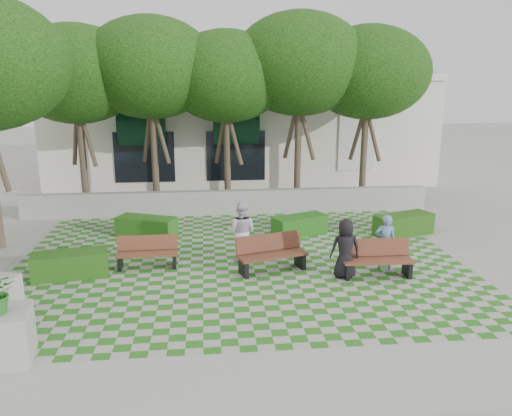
{
  "coord_description": "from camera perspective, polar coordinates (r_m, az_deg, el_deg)",
  "views": [
    {
      "loc": [
        -0.89,
        -11.85,
        4.81
      ],
      "look_at": [
        0.5,
        1.5,
        1.4
      ],
      "focal_mm": 35.0,
      "sensor_mm": 36.0,
      "label": 1
    }
  ],
  "objects": [
    {
      "name": "retaining_wall",
      "position": [
        18.59,
        -3.03,
        0.67
      ],
      "size": [
        15.0,
        0.36,
        0.9
      ],
      "primitive_type": "cube",
      "color": "#9E9B93",
      "rests_on": "ground"
    },
    {
      "name": "bench_west",
      "position": [
        13.58,
        -12.31,
        -5.01
      ],
      "size": [
        1.6,
        0.55,
        0.84
      ],
      "rotation": [
        0.0,
        0.0,
        0.01
      ],
      "color": "brown",
      "rests_on": "ground"
    },
    {
      "name": "hedge_east",
      "position": [
        16.77,
        16.51,
        -1.81
      ],
      "size": [
        2.07,
        1.38,
        0.67
      ],
      "primitive_type": "cube",
      "rotation": [
        0.0,
        0.0,
        0.35
      ],
      "color": "#204813",
      "rests_on": "ground"
    },
    {
      "name": "planter_front",
      "position": [
        9.97,
        -27.07,
        -11.92
      ],
      "size": [
        1.08,
        1.08,
        1.66
      ],
      "rotation": [
        0.0,
        0.0,
        0.17
      ],
      "color": "#9E9B93",
      "rests_on": "ground"
    },
    {
      "name": "bench_east",
      "position": [
        13.03,
        13.59,
        -5.7
      ],
      "size": [
        1.8,
        0.65,
        0.93
      ],
      "rotation": [
        0.0,
        0.0,
        -0.03
      ],
      "color": "brown",
      "rests_on": "ground"
    },
    {
      "name": "lawn",
      "position": [
        13.74,
        -1.87,
        -6.21
      ],
      "size": [
        12.0,
        12.0,
        0.0
      ],
      "primitive_type": "plane",
      "color": "#2B721E",
      "rests_on": "ground"
    },
    {
      "name": "hedge_midright",
      "position": [
        16.16,
        5.03,
        -1.97
      ],
      "size": [
        1.9,
        1.36,
        0.62
      ],
      "primitive_type": "cube",
      "rotation": [
        0.0,
        0.0,
        0.42
      ],
      "color": "#1C5416",
      "rests_on": "ground"
    },
    {
      "name": "hedge_midleft",
      "position": [
        16.2,
        -12.4,
        -2.15
      ],
      "size": [
        2.0,
        1.42,
        0.65
      ],
      "primitive_type": "cube",
      "rotation": [
        0.0,
        0.0,
        -0.41
      ],
      "color": "#1F5316",
      "rests_on": "ground"
    },
    {
      "name": "hedge_west",
      "position": [
        13.52,
        -20.45,
        -6.07
      ],
      "size": [
        1.93,
        1.05,
        0.64
      ],
      "primitive_type": "cube",
      "rotation": [
        0.0,
        0.0,
        0.18
      ],
      "color": "#1E4913",
      "rests_on": "ground"
    },
    {
      "name": "person_white",
      "position": [
        13.58,
        -1.68,
        -2.72
      ],
      "size": [
        0.99,
        0.88,
        1.69
      ],
      "primitive_type": "imported",
      "rotation": [
        0.0,
        0.0,
        2.79
      ],
      "color": "silver",
      "rests_on": "ground"
    },
    {
      "name": "tree_row",
      "position": [
        17.83,
        -9.4,
        15.26
      ],
      "size": [
        17.7,
        13.4,
        7.41
      ],
      "color": "#47382B",
      "rests_on": "ground"
    },
    {
      "name": "person_dark",
      "position": [
        12.69,
        10.15,
        -4.6
      ],
      "size": [
        0.76,
        0.51,
        1.51
      ],
      "primitive_type": "imported",
      "rotation": [
        0.0,
        0.0,
        3.1
      ],
      "color": "black",
      "rests_on": "ground"
    },
    {
      "name": "person_blue",
      "position": [
        13.45,
        14.54,
        -3.8
      ],
      "size": [
        0.62,
        0.49,
        1.49
      ],
      "primitive_type": "imported",
      "rotation": [
        0.0,
        0.0,
        2.88
      ],
      "color": "#6688BA",
      "rests_on": "ground"
    },
    {
      "name": "building",
      "position": [
        26.09,
        -1.93,
        9.21
      ],
      "size": [
        18.0,
        8.92,
        5.15
      ],
      "color": "silver",
      "rests_on": "ground"
    },
    {
      "name": "bench_mid",
      "position": [
        13.02,
        1.77,
        -5.27
      ],
      "size": [
        1.91,
        1.1,
        0.95
      ],
      "rotation": [
        0.0,
        0.0,
        0.29
      ],
      "color": "#542C1D",
      "rests_on": "ground"
    },
    {
      "name": "sidewalk_south",
      "position": [
        8.66,
        1.01,
        -19.46
      ],
      "size": [
        16.0,
        2.0,
        0.01
      ],
      "primitive_type": "cube",
      "color": "#9E9B93",
      "rests_on": "ground"
    },
    {
      "name": "ground",
      "position": [
        12.82,
        -1.54,
        -7.79
      ],
      "size": [
        90.0,
        90.0,
        0.0
      ],
      "primitive_type": "plane",
      "color": "gray",
      "rests_on": "ground"
    }
  ]
}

